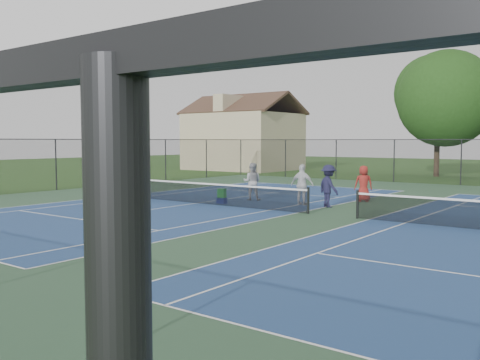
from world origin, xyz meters
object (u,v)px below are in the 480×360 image
Objects in this scene: child_player at (107,195)px; bystander_c at (363,184)px; bystander_b at (329,186)px; ball_crate at (222,201)px; instructor at (252,182)px; ball_hopper at (222,193)px; bystander_a at (302,185)px; clapboard_house at (243,139)px; tree_back_b at (438,95)px.

bystander_c is (7.48, 9.25, 0.26)m from child_player.
ball_crate is (-4.57, -1.77, -0.79)m from bystander_b.
ball_hopper is (-0.28, -2.01, -0.43)m from instructor.
bystander_b is at bearing 21.17° from ball_crate.
bystander_b is 4.51× the size of ball_hopper.
ball_hopper is (-4.87, -4.73, -0.38)m from bystander_c.
bystander_a is 3.78m from ball_crate.
instructor is at bearing 25.03° from bystander_b.
bystander_c is (1.62, 2.97, -0.06)m from bystander_a.
tree_back_b is at bearing 3.01° from clapboard_house.
child_player is 5.22m from ball_hopper.
bystander_b is (2.58, -23.58, -5.66)m from tree_back_b.
bystander_b is at bearing 50.94° from bystander_c.
bystander_c is (0.30, 2.96, -0.07)m from bystander_b.
ball_crate is (17.01, -24.35, -2.95)m from clapboard_house.
instructor is 2.98m from bystander_a.
bystander_b reaches higher than ball_crate.
clapboard_house reaches higher than bystander_b.
child_player reaches higher than ball_crate.
bystander_b is 2.98m from bystander_c.
child_player is at bearing 41.17° from instructor.
tree_back_b is at bearing 85.50° from ball_crate.
tree_back_b is 24.29m from bystander_a.
clapboard_house is 28.33m from instructor.
tree_back_b reaches higher than bystander_b.
bystander_a is at bearing 28.33° from bystander_b.
clapboard_house is (-19.00, -1.00, -3.50)m from tree_back_b.
child_player is 11.90m from bystander_c.
instructor is at bearing 82.11° from ball_crate.
tree_back_b is at bearing 97.37° from child_player.
tree_back_b is 5.36× the size of bystander_b.
instructor is 4.30m from bystander_b.
tree_back_b is 0.93× the size of clapboard_house.
bystander_a is at bearing 150.35° from instructor.
ball_hopper is (2.61, 4.52, -0.11)m from child_player.
child_player is 0.65× the size of bystander_a.
tree_back_b is 5.46× the size of instructor.
bystander_a is 3.72m from ball_hopper.
bystander_b is at bearing 151.82° from instructor.
bystander_b reaches higher than ball_hopper.
instructor is at bearing -9.02° from bystander_a.
bystander_a is 3.38m from bystander_c.
ball_hopper is (-3.24, -1.77, -0.44)m from bystander_a.
instructor is at bearing -94.20° from tree_back_b.
bystander_c is at bearing 44.22° from ball_crate.
bystander_a is at bearing 63.17° from child_player.
ball_crate is at bearing 0.00° from ball_hopper.
bystander_b is (7.18, 6.29, 0.33)m from child_player.
bystander_a is at bearing -48.12° from clapboard_house.
instructor is 0.99× the size of bystander_a.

